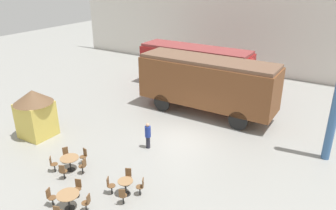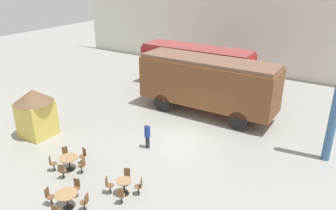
{
  "view_description": "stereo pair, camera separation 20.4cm",
  "coord_description": "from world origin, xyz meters",
  "px_view_note": "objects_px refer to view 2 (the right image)",
  "views": [
    {
      "loc": [
        8.54,
        -15.37,
        9.6
      ],
      "look_at": [
        -1.51,
        1.0,
        1.6
      ],
      "focal_mm": 35.0,
      "sensor_mm": 36.0,
      "label": 1
    },
    {
      "loc": [
        8.72,
        -15.26,
        9.6
      ],
      "look_at": [
        -1.51,
        1.0,
        1.6
      ],
      "focal_mm": 35.0,
      "sensor_mm": 36.0,
      "label": 2
    }
  ],
  "objects_px": {
    "cafe_table_near": "(67,196)",
    "ticket_kiosk": "(35,110)",
    "cafe_chair_0": "(85,201)",
    "visitor_person": "(147,135)",
    "streamlined_locomotive": "(205,66)",
    "cafe_table_mid": "(69,160)",
    "cafe_table_far": "(124,184)",
    "passenger_coach_wooden": "(207,82)"
  },
  "relations": [
    {
      "from": "visitor_person",
      "to": "passenger_coach_wooden",
      "type": "bearing_deg",
      "value": 83.68
    },
    {
      "from": "cafe_table_mid",
      "to": "ticket_kiosk",
      "type": "xyz_separation_m",
      "value": [
        -4.56,
        1.65,
        1.09
      ]
    },
    {
      "from": "cafe_chair_0",
      "to": "ticket_kiosk",
      "type": "xyz_separation_m",
      "value": [
        -7.57,
        3.48,
        1.16
      ]
    },
    {
      "from": "cafe_chair_0",
      "to": "visitor_person",
      "type": "height_order",
      "value": "visitor_person"
    },
    {
      "from": "streamlined_locomotive",
      "to": "cafe_table_near",
      "type": "bearing_deg",
      "value": -84.14
    },
    {
      "from": "cafe_table_mid",
      "to": "ticket_kiosk",
      "type": "height_order",
      "value": "ticket_kiosk"
    },
    {
      "from": "cafe_chair_0",
      "to": "visitor_person",
      "type": "distance_m",
      "value": 5.87
    },
    {
      "from": "ticket_kiosk",
      "to": "cafe_chair_0",
      "type": "bearing_deg",
      "value": -24.73
    },
    {
      "from": "passenger_coach_wooden",
      "to": "cafe_table_far",
      "type": "relative_size",
      "value": 13.17
    },
    {
      "from": "streamlined_locomotive",
      "to": "ticket_kiosk",
      "type": "xyz_separation_m",
      "value": [
        -5.05,
        -12.92,
        -0.42
      ]
    },
    {
      "from": "cafe_chair_0",
      "to": "streamlined_locomotive",
      "type": "bearing_deg",
      "value": -100.39
    },
    {
      "from": "streamlined_locomotive",
      "to": "cafe_table_mid",
      "type": "relative_size",
      "value": 12.15
    },
    {
      "from": "streamlined_locomotive",
      "to": "ticket_kiosk",
      "type": "distance_m",
      "value": 13.87
    },
    {
      "from": "passenger_coach_wooden",
      "to": "cafe_chair_0",
      "type": "bearing_deg",
      "value": -89.08
    },
    {
      "from": "cafe_table_near",
      "to": "cafe_table_mid",
      "type": "relative_size",
      "value": 1.02
    },
    {
      "from": "ticket_kiosk",
      "to": "cafe_table_far",
      "type": "bearing_deg",
      "value": -11.78
    },
    {
      "from": "cafe_chair_0",
      "to": "visitor_person",
      "type": "relative_size",
      "value": 0.55
    },
    {
      "from": "cafe_table_mid",
      "to": "ticket_kiosk",
      "type": "bearing_deg",
      "value": 160.13
    },
    {
      "from": "cafe_chair_0",
      "to": "ticket_kiosk",
      "type": "height_order",
      "value": "ticket_kiosk"
    },
    {
      "from": "streamlined_locomotive",
      "to": "ticket_kiosk",
      "type": "height_order",
      "value": "streamlined_locomotive"
    },
    {
      "from": "visitor_person",
      "to": "ticket_kiosk",
      "type": "bearing_deg",
      "value": -160.94
    },
    {
      "from": "cafe_table_far",
      "to": "ticket_kiosk",
      "type": "relative_size",
      "value": 0.24
    },
    {
      "from": "cafe_chair_0",
      "to": "visitor_person",
      "type": "xyz_separation_m",
      "value": [
        -0.89,
        5.79,
        0.35
      ]
    },
    {
      "from": "cafe_table_near",
      "to": "cafe_table_far",
      "type": "distance_m",
      "value": 2.52
    },
    {
      "from": "cafe_chair_0",
      "to": "ticket_kiosk",
      "type": "distance_m",
      "value": 8.41
    },
    {
      "from": "cafe_table_far",
      "to": "cafe_chair_0",
      "type": "xyz_separation_m",
      "value": [
        -0.66,
        -1.77,
        -0.02
      ]
    },
    {
      "from": "cafe_table_near",
      "to": "ticket_kiosk",
      "type": "distance_m",
      "value": 7.81
    },
    {
      "from": "streamlined_locomotive",
      "to": "cafe_table_near",
      "type": "relative_size",
      "value": 11.91
    },
    {
      "from": "streamlined_locomotive",
      "to": "visitor_person",
      "type": "bearing_deg",
      "value": -81.23
    },
    {
      "from": "passenger_coach_wooden",
      "to": "ticket_kiosk",
      "type": "relative_size",
      "value": 3.21
    },
    {
      "from": "cafe_table_near",
      "to": "cafe_table_far",
      "type": "height_order",
      "value": "cafe_table_near"
    },
    {
      "from": "cafe_table_near",
      "to": "cafe_chair_0",
      "type": "distance_m",
      "value": 0.86
    },
    {
      "from": "cafe_table_mid",
      "to": "visitor_person",
      "type": "distance_m",
      "value": 4.5
    },
    {
      "from": "streamlined_locomotive",
      "to": "passenger_coach_wooden",
      "type": "bearing_deg",
      "value": -61.93
    },
    {
      "from": "cafe_table_near",
      "to": "visitor_person",
      "type": "relative_size",
      "value": 0.61
    },
    {
      "from": "cafe_table_mid",
      "to": "cafe_table_far",
      "type": "height_order",
      "value": "cafe_table_far"
    },
    {
      "from": "cafe_chair_0",
      "to": "cafe_table_mid",
      "type": "bearing_deg",
      "value": -50.55
    },
    {
      "from": "cafe_table_far",
      "to": "ticket_kiosk",
      "type": "distance_m",
      "value": 8.48
    },
    {
      "from": "visitor_person",
      "to": "cafe_table_mid",
      "type": "bearing_deg",
      "value": -118.14
    },
    {
      "from": "cafe_table_near",
      "to": "cafe_table_far",
      "type": "bearing_deg",
      "value": 54.33
    },
    {
      "from": "cafe_chair_0",
      "to": "cafe_table_near",
      "type": "bearing_deg",
      "value": 0.0
    },
    {
      "from": "cafe_table_near",
      "to": "visitor_person",
      "type": "distance_m",
      "value": 6.08
    }
  ]
}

